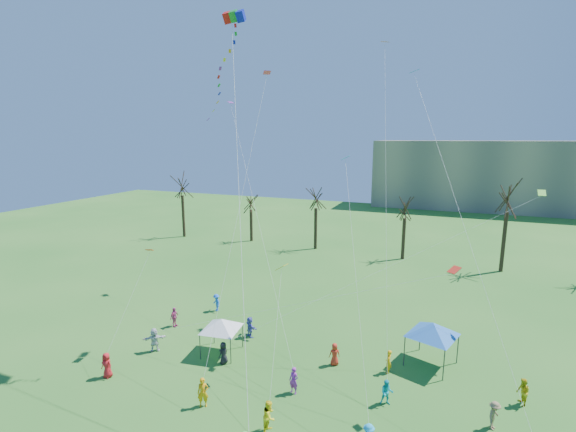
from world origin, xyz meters
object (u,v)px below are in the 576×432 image
at_px(distant_building, 517,176).
at_px(canopy_tent_white, 221,324).
at_px(big_box_kite, 226,75).
at_px(canopy_tent_blue, 433,329).

bearing_deg(distant_building, canopy_tent_white, -110.98).
height_order(big_box_kite, canopy_tent_blue, big_box_kite).
bearing_deg(distant_building, big_box_kite, -111.23).
relative_size(distant_building, canopy_tent_white, 16.79).
height_order(big_box_kite, canopy_tent_white, big_box_kite).
distance_m(distant_building, big_box_kite, 80.46).
bearing_deg(canopy_tent_white, distant_building, 69.02).
bearing_deg(canopy_tent_white, canopy_tent_blue, 15.59).
xyz_separation_m(distant_building, canopy_tent_white, (-28.96, -75.50, -5.21)).
height_order(distant_building, big_box_kite, big_box_kite).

